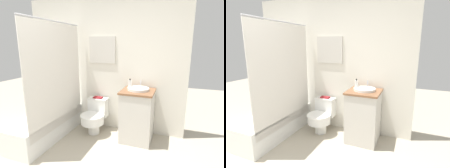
% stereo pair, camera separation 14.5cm
% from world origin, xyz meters
% --- Properties ---
extents(wall_back, '(3.10, 0.07, 2.50)m').
position_xyz_m(wall_back, '(0.00, 1.96, 1.25)').
color(wall_back, silver).
rests_on(wall_back, ground_plane).
extents(shower_area, '(0.59, 1.48, 1.98)m').
position_xyz_m(shower_area, '(-0.73, 1.20, 0.27)').
color(shower_area, white).
rests_on(shower_area, ground_plane).
extents(toilet, '(0.43, 0.57, 0.62)m').
position_xyz_m(toilet, '(-0.02, 1.65, 0.33)').
color(toilet, white).
rests_on(toilet, ground_plane).
extents(vanity, '(0.54, 0.55, 0.88)m').
position_xyz_m(vanity, '(0.77, 1.65, 0.44)').
color(vanity, beige).
rests_on(vanity, ground_plane).
extents(sink, '(0.36, 0.39, 0.13)m').
position_xyz_m(sink, '(0.77, 1.67, 0.90)').
color(sink, white).
rests_on(sink, vanity).
extents(soap_bottle, '(0.06, 0.06, 0.17)m').
position_xyz_m(soap_bottle, '(0.62, 1.72, 0.96)').
color(soap_bottle, silver).
rests_on(soap_bottle, vanity).
extents(book_on_tank, '(0.17, 0.10, 0.02)m').
position_xyz_m(book_on_tank, '(-0.02, 1.80, 0.63)').
color(book_on_tank, maroon).
rests_on(book_on_tank, toilet).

